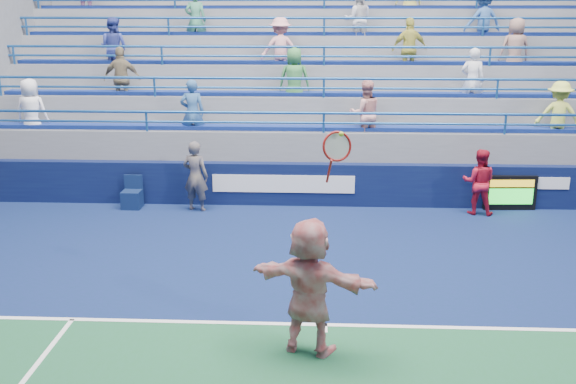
{
  "coord_description": "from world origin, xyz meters",
  "views": [
    {
      "loc": [
        -0.16,
        -9.26,
        4.9
      ],
      "look_at": [
        -0.7,
        2.5,
        1.5
      ],
      "focal_mm": 40.0,
      "sensor_mm": 36.0,
      "label": 1
    }
  ],
  "objects_px": {
    "tennis_player": "(310,286)",
    "line_judge": "(196,176)",
    "judge_chair": "(132,198)",
    "ball_girl": "(479,182)",
    "serve_speed_board": "(510,193)"
  },
  "relations": [
    {
      "from": "tennis_player",
      "to": "line_judge",
      "type": "bearing_deg",
      "value": 113.49
    },
    {
      "from": "judge_chair",
      "to": "tennis_player",
      "type": "xyz_separation_m",
      "value": [
        4.56,
        -6.8,
        0.77
      ]
    },
    {
      "from": "tennis_player",
      "to": "ball_girl",
      "type": "bearing_deg",
      "value": 59.14
    },
    {
      "from": "serve_speed_board",
      "to": "tennis_player",
      "type": "distance_m",
      "value": 8.63
    },
    {
      "from": "judge_chair",
      "to": "ball_girl",
      "type": "height_order",
      "value": "ball_girl"
    },
    {
      "from": "serve_speed_board",
      "to": "ball_girl",
      "type": "distance_m",
      "value": 1.02
    },
    {
      "from": "line_judge",
      "to": "tennis_player",
      "type": "bearing_deg",
      "value": 127.0
    },
    {
      "from": "tennis_player",
      "to": "ball_girl",
      "type": "distance_m",
      "value": 7.85
    },
    {
      "from": "line_judge",
      "to": "serve_speed_board",
      "type": "bearing_deg",
      "value": -163.6
    },
    {
      "from": "serve_speed_board",
      "to": "line_judge",
      "type": "bearing_deg",
      "value": -177.11
    },
    {
      "from": "judge_chair",
      "to": "tennis_player",
      "type": "bearing_deg",
      "value": -56.14
    },
    {
      "from": "ball_girl",
      "to": "serve_speed_board",
      "type": "bearing_deg",
      "value": -145.56
    },
    {
      "from": "serve_speed_board",
      "to": "ball_girl",
      "type": "xyz_separation_m",
      "value": [
        -0.88,
        -0.35,
        0.37
      ]
    },
    {
      "from": "ball_girl",
      "to": "tennis_player",
      "type": "bearing_deg",
      "value": 72.24
    },
    {
      "from": "serve_speed_board",
      "to": "line_judge",
      "type": "xyz_separation_m",
      "value": [
        -7.81,
        -0.39,
        0.44
      ]
    }
  ]
}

